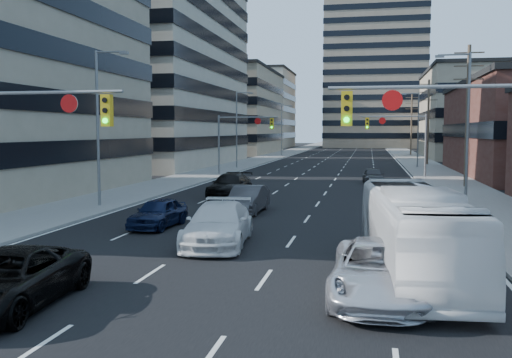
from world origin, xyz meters
The scene contains 30 objects.
ground centered at (0.00, 0.00, 0.00)m, with size 400.00×400.00×0.00m, color black.
road_surface centered at (0.00, 130.00, 0.01)m, with size 18.00×300.00×0.02m, color black.
sidewalk_left centered at (-11.50, 130.00, 0.07)m, with size 5.00×300.00×0.15m, color slate.
sidewalk_right centered at (11.50, 130.00, 0.07)m, with size 5.00×300.00×0.15m, color slate.
office_left_mid centered at (-27.00, 60.00, 14.00)m, with size 26.00×34.00×28.00m, color #ADA089.
office_left_far centered at (-24.00, 100.00, 8.00)m, with size 20.00×30.00×16.00m, color gray.
office_right_far centered at (25.00, 88.00, 7.00)m, with size 22.00×28.00×14.00m, color gray.
apartment_tower centered at (6.00, 150.00, 29.00)m, with size 26.00×26.00×58.00m, color gray.
bg_block_left centered at (-28.00, 140.00, 10.00)m, with size 24.00×24.00×20.00m, color #ADA089.
bg_block_right centered at (32.00, 130.00, 6.00)m, with size 22.00×22.00×12.00m, color gray.
signal_near_left centered at (-7.45, 8.00, 4.33)m, with size 6.59×0.33×6.00m.
signal_near_right centered at (7.45, 8.00, 4.33)m, with size 6.59×0.33×6.00m.
signal_far_left centered at (-7.68, 45.00, 4.30)m, with size 6.09×0.33×6.00m.
signal_far_right centered at (7.68, 45.00, 4.30)m, with size 6.09×0.33×6.00m.
utility_pole_block centered at (12.20, 36.00, 5.78)m, with size 2.20×0.28×11.00m.
utility_pole_midblock centered at (12.20, 66.00, 5.78)m, with size 2.20×0.28×11.00m.
utility_pole_distant centered at (12.20, 96.00, 5.78)m, with size 2.20×0.28×11.00m.
streetlight_left_near centered at (-10.34, 20.00, 5.05)m, with size 2.03×0.22×9.00m.
streetlight_left_mid centered at (-10.34, 55.00, 5.05)m, with size 2.03×0.22×9.00m.
streetlight_left_far centered at (-10.34, 90.00, 5.05)m, with size 2.03×0.22×9.00m.
streetlight_right_near centered at (10.34, 25.00, 5.05)m, with size 2.03×0.22×9.00m.
streetlight_right_far centered at (10.34, 60.00, 5.05)m, with size 2.03×0.22×9.00m.
black_pickup centered at (-4.02, 2.08, 0.73)m, with size 2.43×5.27×1.47m, color black.
white_van centered at (-0.89, 10.81, 0.82)m, with size 2.29×5.63×1.64m, color silver.
silver_suv centered at (5.15, 4.68, 0.77)m, with size 2.54×5.52×1.53m, color silver.
transit_bus centered at (6.18, 7.26, 1.38)m, with size 2.33×9.94×2.77m, color silver.
sedan_blue centered at (-4.66, 14.18, 0.69)m, with size 1.62×4.03×1.37m, color black.
sedan_grey_center centered at (-1.60, 19.52, 0.74)m, with size 1.58×4.52×1.49m, color #363639.
sedan_black_far centered at (-4.31, 26.59, 0.78)m, with size 2.20×5.41×1.57m, color black.
sedan_grey_right centered at (5.20, 38.24, 0.69)m, with size 1.64×4.07×1.39m, color #353538.
Camera 1 is at (4.82, -10.42, 4.45)m, focal length 40.00 mm.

